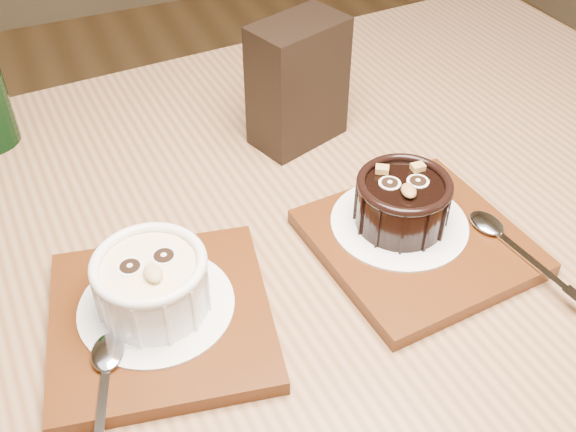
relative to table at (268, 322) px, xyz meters
name	(u,v)px	position (x,y,z in m)	size (l,w,h in m)	color
table	(268,322)	(0.00, 0.00, 0.00)	(1.25, 0.87, 0.75)	brown
tray_left	(161,319)	(-0.11, -0.04, 0.10)	(0.18, 0.18, 0.01)	#55280E
doily_left	(157,305)	(-0.11, -0.03, 0.11)	(0.13, 0.13, 0.00)	white
ramekin_white	(152,281)	(-0.11, -0.03, 0.14)	(0.09, 0.09, 0.06)	white
spoon_left	(103,391)	(-0.17, -0.10, 0.11)	(0.03, 0.13, 0.01)	white
tray_right	(418,242)	(0.14, -0.04, 0.10)	(0.18, 0.18, 0.01)	#55280E
doily_right	(399,223)	(0.13, -0.02, 0.11)	(0.13, 0.13, 0.00)	white
ramekin_dark	(403,200)	(0.13, -0.02, 0.13)	(0.09, 0.09, 0.05)	black
spoon_right	(514,245)	(0.21, -0.09, 0.11)	(0.03, 0.13, 0.01)	white
condiment_stand	(298,83)	(0.11, 0.17, 0.16)	(0.10, 0.06, 0.14)	black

